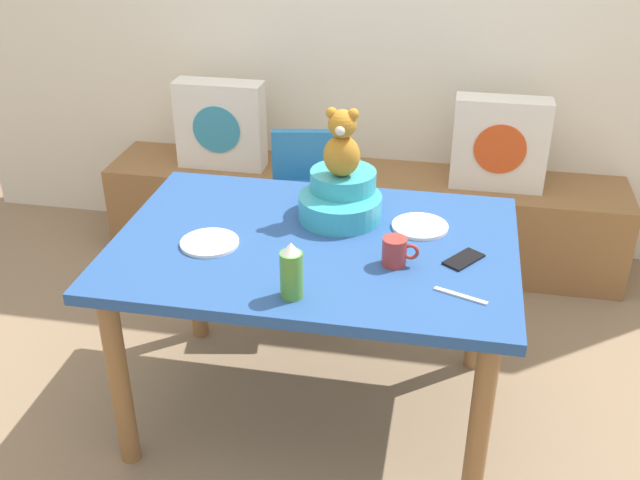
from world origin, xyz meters
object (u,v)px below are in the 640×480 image
object	(u,v)px
dinner_plate_far	(420,226)
cell_phone	(464,259)
teddy_bear	(342,144)
dinner_plate_near	(210,243)
infant_seat_teal	(341,198)
pillow_floral_left	(221,125)
book_stack	(339,168)
dining_table	(315,265)
ketchup_bottle	(293,272)
pillow_floral_right	(500,144)
highchair	(305,197)
coffee_mug	(395,252)

from	to	relation	value
dinner_plate_far	cell_phone	distance (m)	0.26
teddy_bear	cell_phone	size ratio (longest dim) A/B	1.74
teddy_bear	dinner_plate_near	distance (m)	0.57
infant_seat_teal	cell_phone	xyz separation A→B (m)	(0.45, -0.24, -0.07)
infant_seat_teal	dinner_plate_near	xyz separation A→B (m)	(-0.40, -0.30, -0.07)
infant_seat_teal	dinner_plate_near	distance (m)	0.50
pillow_floral_left	book_stack	size ratio (longest dim) A/B	2.20
dinner_plate_near	dining_table	bearing A→B (deg)	14.57
dining_table	book_stack	bearing A→B (deg)	95.49
teddy_bear	ketchup_bottle	xyz separation A→B (m)	(-0.05, -0.56, -0.19)
teddy_bear	ketchup_bottle	world-z (taller)	teddy_bear
pillow_floral_left	ketchup_bottle	bearing A→B (deg)	-65.08
dining_table	dinner_plate_near	world-z (taller)	dinner_plate_near
pillow_floral_right	highchair	bearing A→B (deg)	-154.02
book_stack	teddy_bear	distance (m)	1.16
cell_phone	dining_table	bearing A→B (deg)	31.39
highchair	cell_phone	world-z (taller)	highchair
coffee_mug	dinner_plate_near	xyz separation A→B (m)	(-0.63, 0.02, -0.04)
dinner_plate_near	ketchup_bottle	bearing A→B (deg)	-36.80
dinner_plate_far	book_stack	bearing A→B (deg)	113.72
highchair	coffee_mug	world-z (taller)	coffee_mug
cell_phone	coffee_mug	bearing A→B (deg)	52.75
pillow_floral_left	dinner_plate_far	world-z (taller)	pillow_floral_left
pillow_floral_left	infant_seat_teal	distance (m)	1.27
pillow_floral_right	dinner_plate_far	xyz separation A→B (m)	(-0.30, -1.04, 0.07)
highchair	dinner_plate_far	xyz separation A→B (m)	(0.55, -0.62, 0.22)
ketchup_bottle	cell_phone	distance (m)	0.60
teddy_bear	dinner_plate_far	xyz separation A→B (m)	(0.29, -0.04, -0.27)
book_stack	dining_table	xyz separation A→B (m)	(0.12, -1.22, 0.16)
infant_seat_teal	cell_phone	bearing A→B (deg)	-28.60
dining_table	coffee_mug	size ratio (longest dim) A/B	11.45
pillow_floral_left	ketchup_bottle	distance (m)	1.72
infant_seat_teal	ketchup_bottle	bearing A→B (deg)	-95.37
infant_seat_teal	cell_phone	size ratio (longest dim) A/B	2.29
book_stack	teddy_bear	bearing A→B (deg)	-80.25
pillow_floral_left	book_stack	world-z (taller)	pillow_floral_left
teddy_bear	cell_phone	xyz separation A→B (m)	(0.45, -0.24, -0.27)
pillow_floral_right	teddy_bear	size ratio (longest dim) A/B	1.76
dining_table	coffee_mug	world-z (taller)	coffee_mug
dining_table	teddy_bear	world-z (taller)	teddy_bear
ketchup_bottle	coffee_mug	size ratio (longest dim) A/B	1.54
dining_table	coffee_mug	xyz separation A→B (m)	(0.29, -0.11, 0.14)
pillow_floral_right	ketchup_bottle	xyz separation A→B (m)	(-0.65, -1.56, 0.15)
book_stack	infant_seat_teal	size ratio (longest dim) A/B	0.61
pillow_floral_right	coffee_mug	xyz separation A→B (m)	(-0.37, -1.31, 0.11)
pillow_floral_right	dining_table	size ratio (longest dim) A/B	0.32
pillow_floral_left	highchair	xyz separation A→B (m)	(0.52, -0.42, -0.16)
pillow_floral_left	ketchup_bottle	xyz separation A→B (m)	(0.72, -1.56, 0.15)
coffee_mug	cell_phone	bearing A→B (deg)	17.08
book_stack	dining_table	distance (m)	1.24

